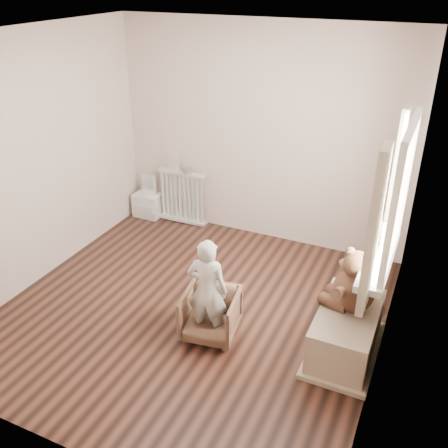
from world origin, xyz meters
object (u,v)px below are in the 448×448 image
at_px(child, 208,290).
at_px(teddy_bear, 354,286).
at_px(armchair, 210,314).
at_px(toy_vanity, 148,197).
at_px(plush_cat, 385,232).
at_px(toy_bench, 346,333).
at_px(radiator, 182,195).

distance_m(child, teddy_bear, 1.27).
height_order(armchair, child, child).
height_order(toy_vanity, plush_cat, plush_cat).
bearing_deg(armchair, toy_vanity, 126.16).
bearing_deg(teddy_bear, toy_bench, -83.91).
xyz_separation_m(toy_bench, teddy_bear, (0.01, 0.06, 0.47)).
relative_size(armchair, plush_cat, 1.74).
distance_m(child, plush_cat, 1.64).
relative_size(radiator, toy_bench, 0.77).
xyz_separation_m(toy_vanity, child, (1.88, -1.94, 0.25)).
height_order(toy_bench, teddy_bear, teddy_bear).
xyz_separation_m(radiator, child, (1.35, -1.97, 0.14)).
height_order(child, teddy_bear, child).
distance_m(toy_bench, teddy_bear, 0.47).
distance_m(armchair, child, 0.30).
relative_size(radiator, plush_cat, 2.48).
height_order(radiator, child, child).
bearing_deg(child, toy_bench, -172.77).
bearing_deg(teddy_bear, toy_vanity, 165.25).
xyz_separation_m(radiator, plush_cat, (2.68, -1.14, 0.61)).
height_order(radiator, toy_vanity, radiator).
relative_size(toy_vanity, toy_bench, 0.62).
distance_m(toy_vanity, child, 2.72).
bearing_deg(child, radiator, -64.21).
distance_m(toy_vanity, plush_cat, 3.47).
distance_m(radiator, plush_cat, 2.98).
bearing_deg(toy_bench, plush_cat, 74.34).
relative_size(toy_vanity, child, 0.57).
relative_size(armchair, toy_bench, 0.54).
height_order(toy_vanity, teddy_bear, teddy_bear).
xyz_separation_m(child, toy_bench, (1.19, 0.34, -0.33)).
distance_m(radiator, teddy_bear, 3.01).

